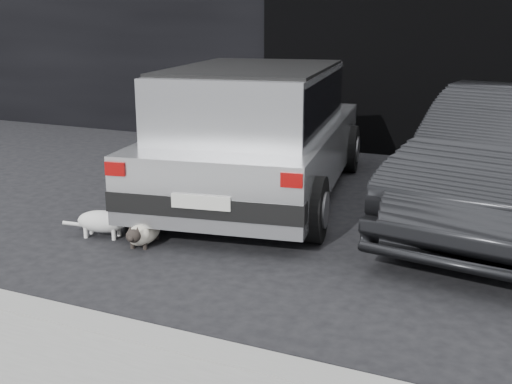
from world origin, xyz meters
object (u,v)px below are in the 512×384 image
at_px(cat_siamese, 143,234).
at_px(cat_white, 105,221).
at_px(silver_hatchback, 257,127).
at_px(second_car, 512,158).

xyz_separation_m(cat_siamese, cat_white, (-0.46, 0.04, 0.05)).
relative_size(silver_hatchback, cat_siamese, 6.17).
xyz_separation_m(second_car, cat_white, (-3.50, -2.06, -0.53)).
bearing_deg(cat_white, second_car, 107.89).
distance_m(silver_hatchback, second_car, 2.78).
bearing_deg(second_car, cat_white, -141.67).
relative_size(silver_hatchback, cat_white, 6.21).
bearing_deg(silver_hatchback, cat_siamese, -107.83).
height_order(second_car, cat_siamese, second_car).
bearing_deg(second_car, cat_siamese, -137.49).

